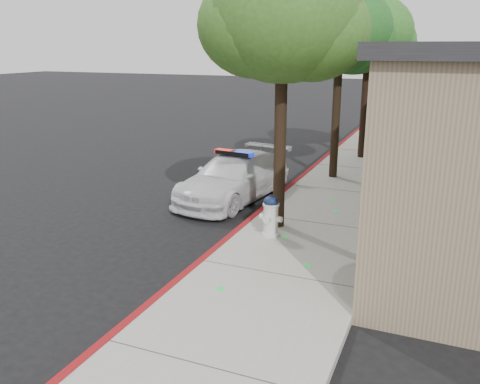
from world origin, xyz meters
The scene contains 8 objects.
ground centered at (0.00, 0.00, 0.00)m, with size 120.00×120.00×0.00m, color black.
sidewalk centered at (1.60, 3.00, 0.07)m, with size 3.20×60.00×0.15m, color gray.
red_curb centered at (0.06, 3.00, 0.08)m, with size 0.14×60.00×0.16m, color maroon.
police_car centered at (-1.15, 4.46, 0.64)m, with size 2.38×4.60×1.40m.
fire_hydrant centered at (0.88, 1.79, 0.62)m, with size 0.53×0.46×0.93m.
street_tree_near centered at (0.84, 2.46, 4.66)m, with size 3.57×3.30×6.05m.
street_tree_mid centered at (1.00, 7.54, 4.52)m, with size 3.13×3.07×5.79m.
street_tree_far centered at (1.36, 10.84, 4.50)m, with size 3.14×3.13×5.78m.
Camera 1 is at (4.27, -8.08, 4.19)m, focal length 37.67 mm.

